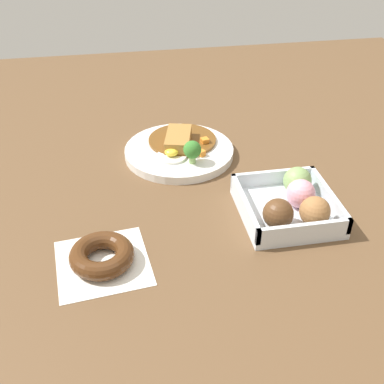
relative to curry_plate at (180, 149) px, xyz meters
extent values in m
plane|color=brown|center=(-0.09, -0.06, -0.01)|extent=(1.60, 1.60, 0.00)
cylinder|color=white|center=(0.00, 0.00, -0.01)|extent=(0.24, 0.24, 0.02)
cylinder|color=brown|center=(0.03, -0.01, 0.01)|extent=(0.15, 0.15, 0.01)
cube|color=#A87538|center=(0.01, 0.00, 0.02)|extent=(0.11, 0.07, 0.02)
cylinder|color=white|center=(-0.04, 0.02, 0.01)|extent=(0.06, 0.06, 0.00)
ellipsoid|color=yellow|center=(-0.04, 0.02, 0.02)|extent=(0.03, 0.03, 0.02)
cylinder|color=#8CB766|center=(-0.07, -0.02, 0.01)|extent=(0.01, 0.01, 0.02)
sphere|color=#387A2D|center=(-0.07, -0.02, 0.03)|extent=(0.04, 0.04, 0.04)
cube|color=orange|center=(-0.04, -0.04, 0.01)|extent=(0.02, 0.02, 0.01)
cube|color=orange|center=(0.00, -0.06, 0.01)|extent=(0.02, 0.02, 0.02)
cube|color=silver|center=(-0.24, -0.16, -0.01)|extent=(0.17, 0.17, 0.01)
cube|color=silver|center=(-0.33, -0.16, 0.01)|extent=(0.01, 0.17, 0.03)
cube|color=silver|center=(-0.16, -0.16, 0.01)|extent=(0.01, 0.17, 0.03)
cube|color=silver|center=(-0.24, -0.24, 0.01)|extent=(0.17, 0.01, 0.03)
cube|color=silver|center=(-0.24, -0.08, 0.01)|extent=(0.17, 0.01, 0.03)
sphere|color=#9E6B3D|center=(-0.29, -0.19, 0.02)|extent=(0.05, 0.05, 0.05)
sphere|color=pink|center=(-0.24, -0.18, 0.02)|extent=(0.05, 0.05, 0.05)
sphere|color=#84A860|center=(-0.20, -0.19, 0.02)|extent=(0.05, 0.05, 0.05)
sphere|color=brown|center=(-0.29, -0.12, 0.02)|extent=(0.05, 0.05, 0.05)
cube|color=white|center=(-0.32, 0.17, -0.01)|extent=(0.16, 0.16, 0.00)
torus|color=#4C2B14|center=(-0.32, 0.17, 0.00)|extent=(0.10, 0.10, 0.03)
camera|label=1|loc=(-0.89, 0.13, 0.51)|focal=44.30mm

